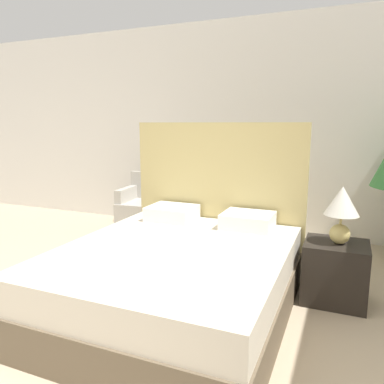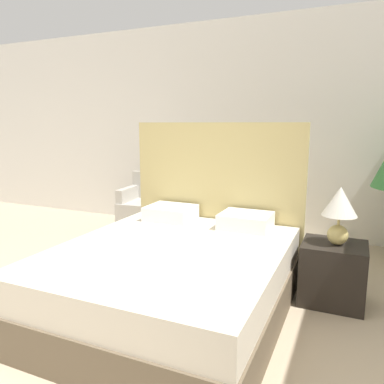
{
  "view_description": "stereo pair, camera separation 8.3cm",
  "coord_description": "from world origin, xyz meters",
  "px_view_note": "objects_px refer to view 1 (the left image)",
  "views": [
    {
      "loc": [
        1.51,
        -1.3,
        1.51
      ],
      "look_at": [
        -0.18,
        2.74,
        0.71
      ],
      "focal_mm": 35.0,
      "sensor_mm": 36.0,
      "label": 1
    },
    {
      "loc": [
        1.59,
        -1.27,
        1.51
      ],
      "look_at": [
        -0.18,
        2.74,
        0.71
      ],
      "focal_mm": 35.0,
      "sensor_mm": 36.0,
      "label": 2
    }
  ],
  "objects_px": {
    "armchair_near_window_right": "(203,218)",
    "bed": "(179,272)",
    "side_table": "(171,218)",
    "armchair_near_window_left": "(144,212)",
    "nightstand": "(335,272)",
    "table_lamp": "(342,207)"
  },
  "relations": [
    {
      "from": "bed",
      "to": "armchair_near_window_left",
      "type": "relative_size",
      "value": 2.53
    },
    {
      "from": "armchair_near_window_right",
      "to": "side_table",
      "type": "distance_m",
      "value": 0.46
    },
    {
      "from": "armchair_near_window_right",
      "to": "bed",
      "type": "bearing_deg",
      "value": -82.38
    },
    {
      "from": "bed",
      "to": "armchair_near_window_right",
      "type": "distance_m",
      "value": 1.98
    },
    {
      "from": "nightstand",
      "to": "side_table",
      "type": "xyz_separation_m",
      "value": [
        -2.14,
        1.19,
        -0.01
      ]
    },
    {
      "from": "table_lamp",
      "to": "side_table",
      "type": "xyz_separation_m",
      "value": [
        -2.15,
        1.2,
        -0.58
      ]
    },
    {
      "from": "bed",
      "to": "table_lamp",
      "type": "bearing_deg",
      "value": 28.57
    },
    {
      "from": "bed",
      "to": "table_lamp",
      "type": "height_order",
      "value": "bed"
    },
    {
      "from": "bed",
      "to": "side_table",
      "type": "distance_m",
      "value": 2.09
    },
    {
      "from": "bed",
      "to": "nightstand",
      "type": "height_order",
      "value": "bed"
    },
    {
      "from": "armchair_near_window_right",
      "to": "nightstand",
      "type": "bearing_deg",
      "value": -44.21
    },
    {
      "from": "table_lamp",
      "to": "side_table",
      "type": "distance_m",
      "value": 2.53
    },
    {
      "from": "armchair_near_window_left",
      "to": "nightstand",
      "type": "height_order",
      "value": "armchair_near_window_left"
    },
    {
      "from": "armchair_near_window_left",
      "to": "armchair_near_window_right",
      "type": "relative_size",
      "value": 1.0
    },
    {
      "from": "armchair_near_window_left",
      "to": "side_table",
      "type": "distance_m",
      "value": 0.46
    },
    {
      "from": "nightstand",
      "to": "table_lamp",
      "type": "relative_size",
      "value": 1.06
    },
    {
      "from": "table_lamp",
      "to": "nightstand",
      "type": "bearing_deg",
      "value": 143.66
    },
    {
      "from": "armchair_near_window_left",
      "to": "nightstand",
      "type": "distance_m",
      "value": 2.88
    },
    {
      "from": "armchair_near_window_left",
      "to": "side_table",
      "type": "relative_size",
      "value": 1.65
    },
    {
      "from": "armchair_near_window_left",
      "to": "table_lamp",
      "type": "relative_size",
      "value": 1.67
    },
    {
      "from": "nightstand",
      "to": "table_lamp",
      "type": "height_order",
      "value": "table_lamp"
    },
    {
      "from": "armchair_near_window_right",
      "to": "table_lamp",
      "type": "xyz_separation_m",
      "value": [
        1.7,
        -1.26,
        0.56
      ]
    }
  ]
}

